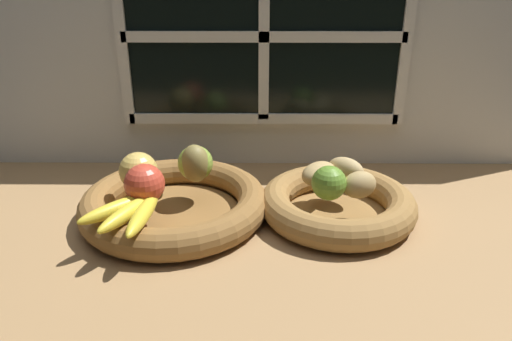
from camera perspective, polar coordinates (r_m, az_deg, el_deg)
ground_plane at (r=92.65cm, az=0.98°, el=-6.70°), size 140.00×90.00×3.00cm
back_wall at (r=111.26cm, az=0.95°, el=14.56°), size 140.00×4.60×55.00cm
fruit_bowl_left at (r=92.85cm, az=-9.88°, el=-4.01°), size 36.54×36.54×5.88cm
fruit_bowl_right at (r=92.65cm, az=9.90°, el=-4.07°), size 30.22×30.22×5.88cm
apple_red_front at (r=86.06cm, az=-13.45°, el=-1.59°), size 7.30×7.30×7.30cm
apple_golden_left at (r=91.74cm, az=-14.15°, el=-0.06°), size 7.32×7.32×7.32cm
apple_green_back at (r=93.79cm, az=-7.41°, el=0.91°), size 7.03×7.03×7.03cm
pear_brown at (r=92.72cm, az=-7.44°, el=0.86°), size 7.60×7.72×7.69cm
banana_bunch_front at (r=82.47cm, az=-14.95°, el=-4.70°), size 12.95×16.56×2.67cm
potato_oblong at (r=92.32cm, az=7.69°, el=-0.36°), size 9.75×9.85×4.43cm
potato_small at (r=87.98cm, az=12.50°, el=-1.71°), size 7.78×6.66×5.13cm
potato_back at (r=94.54cm, az=10.91°, el=0.13°), size 8.75×8.42×4.82cm
lime_near at (r=86.09cm, az=8.89°, el=-1.52°), size 6.43×6.43×6.43cm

